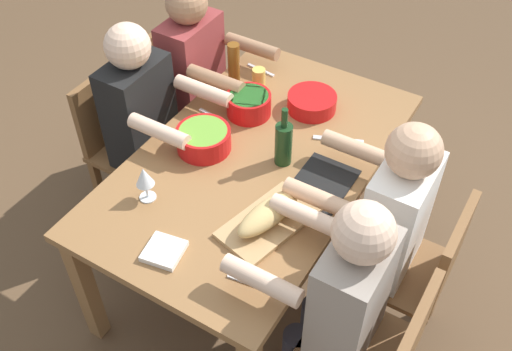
% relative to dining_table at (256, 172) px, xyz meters
% --- Properties ---
extents(ground_plane, '(8.00, 8.00, 0.00)m').
position_rel_dining_table_xyz_m(ground_plane, '(0.00, 0.00, -0.65)').
color(ground_plane, brown).
extents(dining_table, '(1.61, 0.96, 0.74)m').
position_rel_dining_table_xyz_m(dining_table, '(0.00, 0.00, 0.00)').
color(dining_table, olive).
rests_on(dining_table, ground_plane).
extents(chair_near_center, '(0.40, 0.40, 0.85)m').
position_rel_dining_table_xyz_m(chair_near_center, '(0.00, -0.80, -0.17)').
color(chair_near_center, brown).
rests_on(chair_near_center, ground_plane).
extents(diner_near_center, '(0.41, 0.53, 1.20)m').
position_rel_dining_table_xyz_m(diner_near_center, '(0.00, -0.62, 0.04)').
color(diner_near_center, '#2D2D38').
rests_on(diner_near_center, ground_plane).
extents(chair_far_right, '(0.40, 0.40, 0.85)m').
position_rel_dining_table_xyz_m(chair_far_right, '(0.44, 0.80, -0.17)').
color(chair_far_right, brown).
rests_on(chair_far_right, ground_plane).
extents(diner_far_right, '(0.41, 0.53, 1.20)m').
position_rel_dining_table_xyz_m(diner_far_right, '(0.44, 0.62, 0.04)').
color(diner_far_right, '#2D2D38').
rests_on(diner_far_right, ground_plane).
extents(chair_far_center, '(0.40, 0.40, 0.85)m').
position_rel_dining_table_xyz_m(chair_far_center, '(0.00, 0.80, -0.17)').
color(chair_far_center, brown).
rests_on(chair_far_center, ground_plane).
extents(diner_far_center, '(0.41, 0.53, 1.20)m').
position_rel_dining_table_xyz_m(diner_far_center, '(-0.00, 0.62, 0.04)').
color(diner_far_center, '#2D2D38').
rests_on(diner_far_center, ground_plane).
extents(chair_near_left, '(0.40, 0.40, 0.85)m').
position_rel_dining_table_xyz_m(chair_near_left, '(-0.44, -0.80, -0.17)').
color(chair_near_left, brown).
rests_on(chair_near_left, ground_plane).
extents(diner_near_left, '(0.41, 0.53, 1.20)m').
position_rel_dining_table_xyz_m(diner_near_left, '(-0.44, -0.62, 0.04)').
color(diner_near_left, '#2D2D38').
rests_on(diner_near_left, ground_plane).
extents(serving_bowl_salad, '(0.24, 0.24, 0.10)m').
position_rel_dining_table_xyz_m(serving_bowl_salad, '(-0.06, 0.23, 0.14)').
color(serving_bowl_salad, red).
rests_on(serving_bowl_salad, dining_table).
extents(serving_bowl_pasta, '(0.24, 0.24, 0.08)m').
position_rel_dining_table_xyz_m(serving_bowl_pasta, '(0.43, -0.05, 0.13)').
color(serving_bowl_pasta, red).
rests_on(serving_bowl_pasta, dining_table).
extents(serving_bowl_greens, '(0.21, 0.21, 0.11)m').
position_rel_dining_table_xyz_m(serving_bowl_greens, '(0.25, 0.19, 0.15)').
color(serving_bowl_greens, red).
rests_on(serving_bowl_greens, dining_table).
extents(cutting_board, '(0.44, 0.31, 0.02)m').
position_rel_dining_table_xyz_m(cutting_board, '(-0.30, -0.24, 0.10)').
color(cutting_board, tan).
rests_on(cutting_board, dining_table).
extents(bread_loaf, '(0.34, 0.18, 0.09)m').
position_rel_dining_table_xyz_m(bread_loaf, '(-0.30, -0.24, 0.15)').
color(bread_loaf, tan).
rests_on(bread_loaf, cutting_board).
extents(wine_bottle, '(0.08, 0.08, 0.29)m').
position_rel_dining_table_xyz_m(wine_bottle, '(0.04, -0.11, 0.20)').
color(wine_bottle, '#193819').
rests_on(wine_bottle, dining_table).
extents(beer_bottle, '(0.06, 0.06, 0.22)m').
position_rel_dining_table_xyz_m(beer_bottle, '(0.43, 0.39, 0.20)').
color(beer_bottle, brown).
rests_on(beer_bottle, dining_table).
extents(wine_glass, '(0.08, 0.08, 0.17)m').
position_rel_dining_table_xyz_m(wine_glass, '(-0.44, 0.26, 0.20)').
color(wine_glass, silver).
rests_on(wine_glass, dining_table).
extents(placemat_near_center, '(0.32, 0.23, 0.01)m').
position_rel_dining_table_xyz_m(placemat_near_center, '(0.00, -0.32, 0.09)').
color(placemat_near_center, black).
rests_on(placemat_near_center, dining_table).
extents(cup_far_right, '(0.07, 0.07, 0.10)m').
position_rel_dining_table_xyz_m(cup_far_right, '(0.46, 0.26, 0.14)').
color(cup_far_right, gold).
rests_on(cup_far_right, dining_table).
extents(fork_far_right, '(0.04, 0.17, 0.01)m').
position_rel_dining_table_xyz_m(fork_far_right, '(0.58, 0.32, 0.09)').
color(fork_far_right, silver).
rests_on(fork_far_right, dining_table).
extents(fork_far_center, '(0.04, 0.17, 0.01)m').
position_rel_dining_table_xyz_m(fork_far_center, '(0.14, 0.32, 0.09)').
color(fork_far_center, silver).
rests_on(fork_far_center, dining_table).
extents(fork_near_left, '(0.04, 0.17, 0.01)m').
position_rel_dining_table_xyz_m(fork_near_left, '(-0.58, -0.32, 0.09)').
color(fork_near_left, silver).
rests_on(fork_near_left, dining_table).
extents(carving_knife, '(0.11, 0.22, 0.01)m').
position_rel_dining_table_xyz_m(carving_knife, '(0.29, -0.26, 0.09)').
color(carving_knife, silver).
rests_on(carving_knife, dining_table).
extents(napkin_stack, '(0.16, 0.16, 0.02)m').
position_rel_dining_table_xyz_m(napkin_stack, '(-0.63, 0.03, 0.10)').
color(napkin_stack, white).
rests_on(napkin_stack, dining_table).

